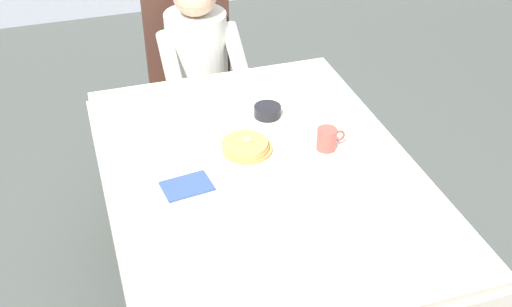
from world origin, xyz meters
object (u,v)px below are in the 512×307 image
at_px(breakfast_stack, 246,147).
at_px(syrup_pitcher, 170,142).
at_px(plate_breakfast, 247,153).
at_px(diner_person, 199,63).
at_px(bowl_butter, 267,111).
at_px(spoon_near_edge, 274,199).
at_px(chair_diner, 194,73).
at_px(cup_coffee, 327,139).
at_px(fork_left_of_plate, 199,167).
at_px(dining_table_main, 262,188).
at_px(knife_right_of_plate, 296,148).

xyz_separation_m(breakfast_stack, syrup_pitcher, (-0.26, 0.11, 0.00)).
bearing_deg(syrup_pitcher, plate_breakfast, -23.30).
xyz_separation_m(diner_person, syrup_pitcher, (-0.30, -0.80, 0.11)).
relative_size(bowl_butter, spoon_near_edge, 0.73).
bearing_deg(diner_person, chair_diner, -90.00).
xyz_separation_m(chair_diner, diner_person, (-0.00, -0.16, 0.14)).
relative_size(diner_person, bowl_butter, 10.18).
height_order(breakfast_stack, cup_coffee, cup_coffee).
bearing_deg(bowl_butter, chair_diner, 98.66).
distance_m(diner_person, plate_breakfast, 0.92).
distance_m(fork_left_of_plate, spoon_near_edge, 0.33).
bearing_deg(diner_person, plate_breakfast, 87.89).
bearing_deg(plate_breakfast, dining_table_main, -73.99).
distance_m(knife_right_of_plate, spoon_near_edge, 0.32).
xyz_separation_m(chair_diner, spoon_near_edge, (-0.02, -1.35, 0.21)).
bearing_deg(diner_person, knife_right_of_plate, 99.48).
height_order(breakfast_stack, bowl_butter, breakfast_stack).
distance_m(breakfast_stack, cup_coffee, 0.31).
xyz_separation_m(cup_coffee, syrup_pitcher, (-0.57, 0.16, -0.01)).
distance_m(dining_table_main, bowl_butter, 0.38).
relative_size(bowl_butter, syrup_pitcher, 1.38).
bearing_deg(knife_right_of_plate, cup_coffee, -101.53).
relative_size(chair_diner, fork_left_of_plate, 5.17).
bearing_deg(cup_coffee, breakfast_stack, 170.43).
bearing_deg(fork_left_of_plate, syrup_pitcher, 24.34).
distance_m(cup_coffee, bowl_butter, 0.32).
bearing_deg(bowl_butter, syrup_pitcher, -163.76).
distance_m(chair_diner, plate_breakfast, 1.09).
relative_size(breakfast_stack, spoon_near_edge, 1.28).
bearing_deg(fork_left_of_plate, dining_table_main, -114.55).
bearing_deg(fork_left_of_plate, cup_coffee, -98.30).
bearing_deg(chair_diner, bowl_butter, 98.66).
xyz_separation_m(fork_left_of_plate, spoon_near_edge, (0.20, -0.26, 0.00)).
xyz_separation_m(bowl_butter, spoon_near_edge, (-0.15, -0.52, -0.02)).
xyz_separation_m(cup_coffee, fork_left_of_plate, (-0.49, 0.03, -0.04)).
distance_m(bowl_butter, knife_right_of_plate, 0.26).
distance_m(syrup_pitcher, spoon_near_edge, 0.48).
distance_m(dining_table_main, diner_person, 1.01).
bearing_deg(breakfast_stack, syrup_pitcher, 156.86).
distance_m(diner_person, cup_coffee, 1.01).
distance_m(breakfast_stack, knife_right_of_plate, 0.20).
relative_size(plate_breakfast, fork_left_of_plate, 1.56).
relative_size(diner_person, spoon_near_edge, 7.47).
relative_size(dining_table_main, plate_breakfast, 5.44).
bearing_deg(dining_table_main, chair_diner, 89.72).
bearing_deg(breakfast_stack, bowl_butter, 55.48).
bearing_deg(plate_breakfast, cup_coffee, -9.32).
height_order(breakfast_stack, fork_left_of_plate, breakfast_stack).
distance_m(breakfast_stack, bowl_butter, 0.29).
distance_m(diner_person, knife_right_of_plate, 0.95).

